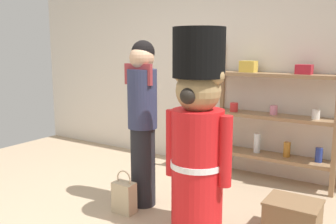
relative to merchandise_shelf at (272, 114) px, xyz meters
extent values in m
cube|color=silver|center=(-0.81, 0.22, 0.49)|extent=(6.40, 0.12, 2.60)
cube|color=#93704C|center=(-0.71, -0.15, 0.00)|extent=(0.05, 0.05, 1.62)
cube|color=#93704C|center=(-0.71, 0.15, 0.00)|extent=(0.05, 0.05, 1.62)
cube|color=#93704C|center=(0.01, 0.00, -0.52)|extent=(1.42, 0.30, 0.04)
cube|color=#93704C|center=(0.01, 0.00, -0.03)|extent=(1.42, 0.30, 0.04)
cube|color=#93704C|center=(0.01, 0.00, 0.45)|extent=(1.42, 0.30, 0.04)
cylinder|color=red|center=(-0.47, -0.03, 0.04)|extent=(0.10, 0.10, 0.11)
cylinder|color=pink|center=(0.01, 0.03, 0.04)|extent=(0.09, 0.09, 0.11)
cylinder|color=white|center=(0.48, 0.00, 0.04)|extent=(0.09, 0.09, 0.10)
cylinder|color=#596B33|center=(-0.53, -0.03, -0.40)|extent=(0.06, 0.06, 0.19)
cylinder|color=silver|center=(-0.17, 0.01, -0.38)|extent=(0.08, 0.08, 0.24)
cylinder|color=#B27226|center=(0.18, 0.03, -0.41)|extent=(0.08, 0.08, 0.17)
cylinder|color=navy|center=(0.54, 0.02, -0.42)|extent=(0.08, 0.08, 0.16)
cube|color=gold|center=(-0.32, 0.00, 0.54)|extent=(0.18, 0.15, 0.13)
cube|color=#B21E2D|center=(0.33, 0.00, 0.53)|extent=(0.17, 0.14, 0.11)
cylinder|color=red|center=(-0.15, -1.56, -0.28)|extent=(0.44, 0.44, 1.07)
cylinder|color=white|center=(-0.15, -1.56, -0.21)|extent=(0.46, 0.46, 0.05)
sphere|color=#9F7F51|center=(-0.15, -1.56, 0.42)|extent=(0.38, 0.38, 0.38)
sphere|color=#9F7F51|center=(-0.31, -1.56, 0.54)|extent=(0.13, 0.13, 0.13)
sphere|color=#9F7F51|center=(0.01, -1.56, 0.54)|extent=(0.13, 0.13, 0.13)
cylinder|color=black|center=(-0.15, -1.56, 0.72)|extent=(0.43, 0.43, 0.41)
cylinder|color=red|center=(-0.41, -1.56, -0.06)|extent=(0.11, 0.11, 0.59)
cylinder|color=red|center=(0.10, -1.56, -0.06)|extent=(0.11, 0.11, 0.59)
sphere|color=black|center=(-0.15, -1.73, 0.39)|extent=(0.13, 0.13, 0.13)
cylinder|color=black|center=(-0.86, -1.39, -0.41)|extent=(0.25, 0.25, 0.80)
cylinder|color=#2D3351|center=(-0.86, -1.39, 0.27)|extent=(0.29, 0.29, 0.57)
sphere|color=tan|center=(-0.86, -1.39, 0.67)|extent=(0.24, 0.24, 0.24)
cube|color=#993338|center=(-0.86, -1.44, 0.51)|extent=(0.30, 0.04, 0.20)
sphere|color=black|center=(-0.86, -1.37, 0.72)|extent=(0.23, 0.23, 0.23)
cube|color=#C1AD89|center=(-0.90, -1.64, -0.66)|extent=(0.21, 0.13, 0.30)
torus|color=#C1AD89|center=(-0.90, -1.64, -0.47)|extent=(0.16, 0.01, 0.16)
cube|color=brown|center=(0.57, -1.19, -0.67)|extent=(0.43, 0.35, 0.28)
cube|color=brown|center=(0.57, -1.19, -0.52)|extent=(0.45, 0.36, 0.02)
camera|label=1|loc=(1.26, -4.22, 0.76)|focal=39.32mm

